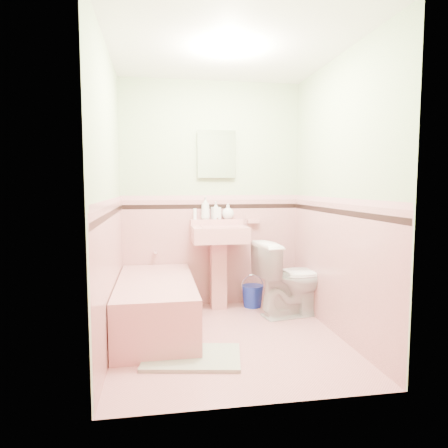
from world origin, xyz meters
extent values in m
plane|color=#D08A88|center=(0.00, 0.00, 0.00)|extent=(2.20, 2.20, 0.00)
plane|color=white|center=(0.00, 0.00, 2.50)|extent=(2.20, 2.20, 0.00)
plane|color=beige|center=(0.00, 1.10, 1.25)|extent=(2.50, 0.00, 2.50)
plane|color=beige|center=(0.00, -1.10, 1.25)|extent=(2.50, 0.00, 2.50)
plane|color=beige|center=(-1.00, 0.00, 1.25)|extent=(0.00, 2.50, 2.50)
plane|color=beige|center=(1.00, 0.00, 1.25)|extent=(0.00, 2.50, 2.50)
plane|color=#D38F8D|center=(0.00, 1.09, 0.60)|extent=(2.00, 0.00, 2.00)
plane|color=#D38F8D|center=(0.00, -1.09, 0.60)|extent=(2.00, 0.00, 2.00)
plane|color=#D38F8D|center=(-0.99, 0.00, 0.60)|extent=(0.00, 2.20, 2.20)
plane|color=#D38F8D|center=(0.99, 0.00, 0.60)|extent=(0.00, 2.20, 2.20)
plane|color=black|center=(0.00, 1.08, 1.12)|extent=(2.00, 0.00, 2.00)
plane|color=black|center=(0.00, -1.08, 1.12)|extent=(2.00, 0.00, 2.00)
plane|color=black|center=(-0.98, 0.00, 1.12)|extent=(0.00, 2.20, 2.20)
plane|color=black|center=(0.98, 0.00, 1.12)|extent=(0.00, 2.20, 2.20)
plane|color=#D09194|center=(0.00, 1.08, 1.22)|extent=(2.00, 0.00, 2.00)
plane|color=#D09194|center=(0.00, -1.08, 1.22)|extent=(2.00, 0.00, 2.00)
plane|color=#D09194|center=(-0.98, 0.00, 1.22)|extent=(0.00, 2.20, 2.20)
plane|color=#D09194|center=(0.98, 0.00, 1.22)|extent=(0.00, 2.20, 2.20)
cube|color=tan|center=(-0.63, 0.33, 0.23)|extent=(0.70, 1.50, 0.45)
cylinder|color=silver|center=(-0.63, 1.05, 0.63)|extent=(0.04, 0.12, 0.04)
cylinder|color=silver|center=(0.05, 1.00, 0.95)|extent=(0.02, 0.02, 0.10)
cube|color=white|center=(0.05, 1.07, 1.70)|extent=(0.39, 0.04, 0.49)
cube|color=tan|center=(0.47, 1.06, 0.95)|extent=(0.13, 0.07, 0.04)
imported|color=#B2B2B2|center=(-0.08, 1.04, 1.11)|extent=(0.12, 0.12, 0.25)
imported|color=#B2B2B2|center=(0.04, 1.04, 1.08)|extent=(0.11, 0.11, 0.20)
imported|color=#B2B2B2|center=(0.18, 1.04, 1.07)|extent=(0.15, 0.15, 0.17)
cylinder|color=white|center=(-0.19, 1.04, 1.04)|extent=(0.04, 0.04, 0.12)
imported|color=white|center=(0.77, 0.55, 0.39)|extent=(0.84, 0.57, 0.79)
cube|color=#95A287|center=(-0.36, -0.36, 0.01)|extent=(0.82, 0.62, 0.03)
cube|color=#BF1E59|center=(-0.49, -0.27, 0.06)|extent=(0.15, 0.11, 0.06)
camera|label=1|loc=(-0.61, -3.42, 1.35)|focal=32.52mm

